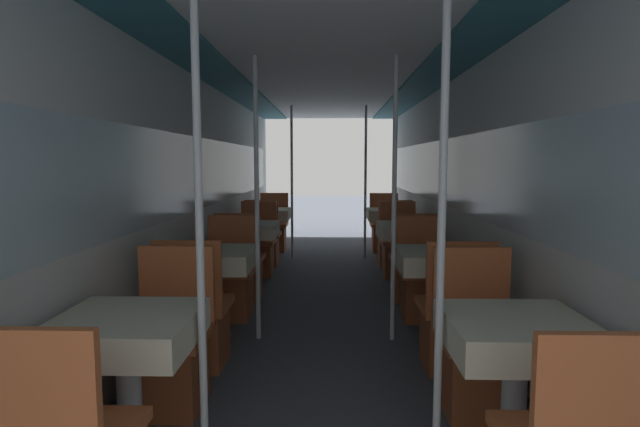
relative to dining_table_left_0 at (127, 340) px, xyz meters
name	(u,v)px	position (x,y,z in m)	size (l,w,h in m)	color
wall_left	(200,189)	(-0.40, 2.86, 0.55)	(0.05, 9.97, 2.30)	silver
wall_right	(455,190)	(2.23, 2.86, 0.55)	(0.05, 9.97, 2.30)	silver
ceiling_panel	(327,74)	(0.91, 2.86, 1.72)	(2.63, 9.97, 0.07)	silver
dining_table_left_0	(127,340)	(0.00, 0.00, 0.00)	(0.64, 0.64, 0.75)	#4C4C51
chair_left_far_0	(169,360)	(0.00, 0.58, -0.33)	(0.47, 0.47, 0.94)	brown
support_pole_left_0	(200,231)	(0.36, 0.00, 0.52)	(0.04, 0.04, 2.30)	silver
dining_table_left_1	(214,264)	(0.00, 1.75, 0.00)	(0.64, 0.64, 0.75)	#4C4C51
chair_left_near_1	(196,327)	(0.00, 1.17, -0.33)	(0.47, 0.47, 0.94)	brown
chair_left_far_1	(229,287)	(0.00, 2.33, -0.33)	(0.47, 0.47, 0.94)	brown
support_pole_left_1	(257,201)	(0.36, 1.75, 0.52)	(0.04, 0.04, 2.30)	silver
dining_table_left_2	(249,234)	(0.00, 3.50, 0.00)	(0.64, 0.64, 0.75)	#4C4C51
chair_left_near_2	(241,272)	(0.00, 2.93, -0.33)	(0.47, 0.47, 0.94)	brown
chair_left_far_2	(257,253)	(0.00, 4.08, -0.33)	(0.47, 0.47, 0.94)	brown
dining_table_left_3	(269,217)	(0.00, 5.25, 0.00)	(0.64, 0.64, 0.75)	#4C4C51
chair_left_near_3	(264,245)	(0.00, 4.68, -0.33)	(0.47, 0.47, 0.94)	brown
chair_left_far_3	(273,233)	(0.00, 5.83, -0.33)	(0.47, 0.47, 0.94)	brown
support_pole_left_3	(292,183)	(0.36, 5.25, 0.52)	(0.04, 0.04, 2.30)	silver
dining_table_right_0	(516,344)	(1.83, 0.00, 0.00)	(0.64, 0.64, 0.75)	#4C4C51
chair_right_far_0	(478,363)	(1.83, 0.58, -0.33)	(0.47, 0.47, 0.94)	brown
support_pole_right_0	(441,231)	(1.47, 0.00, 0.52)	(0.04, 0.04, 2.30)	silver
dining_table_right_1	(437,265)	(1.83, 1.75, 0.00)	(0.64, 0.64, 0.75)	#4C4C51
chair_right_near_1	(453,329)	(1.83, 1.17, -0.33)	(0.47, 0.47, 0.94)	brown
chair_right_far_1	(424,288)	(1.83, 2.33, -0.33)	(0.47, 0.47, 0.94)	brown
support_pole_right_1	(394,201)	(1.47, 1.75, 0.52)	(0.04, 0.04, 2.30)	silver
dining_table_right_2	(406,234)	(1.83, 3.50, 0.00)	(0.64, 0.64, 0.75)	#4C4C51
chair_right_near_2	(413,273)	(1.83, 2.93, -0.33)	(0.47, 0.47, 0.94)	brown
chair_right_far_2	(399,253)	(1.83, 4.08, -0.33)	(0.47, 0.47, 0.94)	brown
dining_table_right_3	(389,217)	(1.83, 5.25, 0.00)	(0.64, 0.64, 0.75)	#4C4C51
chair_right_near_3	(393,246)	(1.83, 4.68, -0.33)	(0.47, 0.47, 0.94)	brown
chair_right_far_3	(385,234)	(1.83, 5.83, -0.33)	(0.47, 0.47, 0.94)	brown
support_pole_right_3	(365,183)	(1.47, 5.25, 0.52)	(0.04, 0.04, 2.30)	silver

